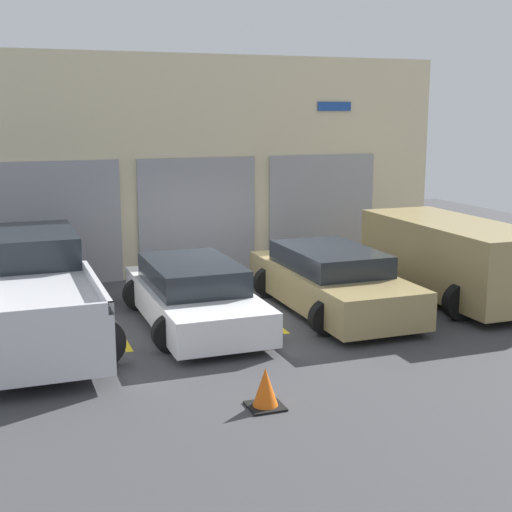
# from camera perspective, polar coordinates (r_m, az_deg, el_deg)

# --- Properties ---
(ground_plane) EXTENTS (28.00, 28.00, 0.00)m
(ground_plane) POSITION_cam_1_polar(r_m,az_deg,el_deg) (14.54, -0.68, -3.88)
(ground_plane) COLOR #3D3D3F
(shophouse_building) EXTENTS (12.16, 0.68, 5.16)m
(shophouse_building) POSITION_cam_1_polar(r_m,az_deg,el_deg) (17.20, -4.42, 7.02)
(shophouse_building) COLOR beige
(shophouse_building) RESTS_ON ground
(pickup_truck) EXTENTS (2.46, 5.40, 1.68)m
(pickup_truck) POSITION_cam_1_polar(r_m,az_deg,el_deg) (12.87, -17.41, -2.75)
(pickup_truck) COLOR silver
(pickup_truck) RESTS_ON ground
(sedan_white) EXTENTS (2.14, 4.33, 1.17)m
(sedan_white) POSITION_cam_1_polar(r_m,az_deg,el_deg) (13.10, -5.02, -3.13)
(sedan_white) COLOR white
(sedan_white) RESTS_ON ground
(sedan_side) EXTENTS (2.28, 4.58, 1.63)m
(sedan_side) POSITION_cam_1_polar(r_m,az_deg,el_deg) (15.39, 15.43, -0.07)
(sedan_side) COLOR #9E8956
(sedan_side) RESTS_ON ground
(van_right) EXTENTS (2.19, 4.53, 1.24)m
(van_right) POSITION_cam_1_polar(r_m,az_deg,el_deg) (14.05, 6.02, -1.99)
(van_right) COLOR #9E8956
(van_right) RESTS_ON ground
(parking_stripe_left) EXTENTS (0.12, 2.20, 0.01)m
(parking_stripe_left) POSITION_cam_1_polar(r_m,az_deg,el_deg) (12.95, -10.93, -6.03)
(parking_stripe_left) COLOR gold
(parking_stripe_left) RESTS_ON ground
(parking_stripe_centre) EXTENTS (0.12, 2.20, 0.01)m
(parking_stripe_centre) POSITION_cam_1_polar(r_m,az_deg,el_deg) (13.64, 0.73, -4.91)
(parking_stripe_centre) COLOR gold
(parking_stripe_centre) RESTS_ON ground
(parking_stripe_right) EXTENTS (0.12, 2.20, 0.01)m
(parking_stripe_right) POSITION_cam_1_polar(r_m,az_deg,el_deg) (14.83, 10.86, -3.77)
(parking_stripe_right) COLOR gold
(parking_stripe_right) RESTS_ON ground
(parking_stripe_far_right) EXTENTS (0.12, 2.20, 0.01)m
(parking_stripe_far_right) POSITION_cam_1_polar(r_m,az_deg,el_deg) (16.41, 19.25, -2.74)
(parking_stripe_far_right) COLOR gold
(parking_stripe_far_right) RESTS_ON ground
(traffic_cone) EXTENTS (0.47, 0.47, 0.55)m
(traffic_cone) POSITION_cam_1_polar(r_m,az_deg,el_deg) (9.57, 0.76, -10.61)
(traffic_cone) COLOR black
(traffic_cone) RESTS_ON ground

